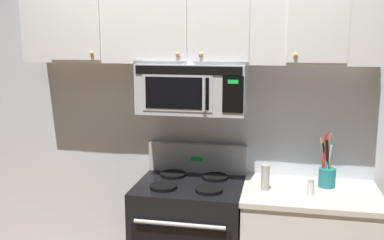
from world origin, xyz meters
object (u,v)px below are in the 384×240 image
Objects in this scene: salt_shaker at (311,187)px; pepper_mill at (265,178)px; utensil_crock_teal at (327,172)px; stove_range at (190,239)px; over_range_microwave at (193,88)px.

pepper_mill is (-0.30, 0.04, 0.04)m from salt_shaker.
utensil_crock_teal is 3.48× the size of salt_shaker.
utensil_crock_teal reaches higher than pepper_mill.
salt_shaker is at bearing -120.80° from utensil_crock_teal.
salt_shaker is at bearing -5.53° from stove_range.
over_range_microwave is at bearing 90.14° from stove_range.
stove_range is at bearing 174.47° from salt_shaker.
over_range_microwave reaches higher than salt_shaker.
pepper_mill is at bearing 172.32° from salt_shaker.
stove_range is at bearing -89.86° from over_range_microwave.
over_range_microwave is 4.27× the size of pepper_mill.
stove_range reaches higher than pepper_mill.
stove_range is 1.11m from over_range_microwave.
over_range_microwave reaches higher than utensil_crock_teal.
stove_range is 1.47× the size of over_range_microwave.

